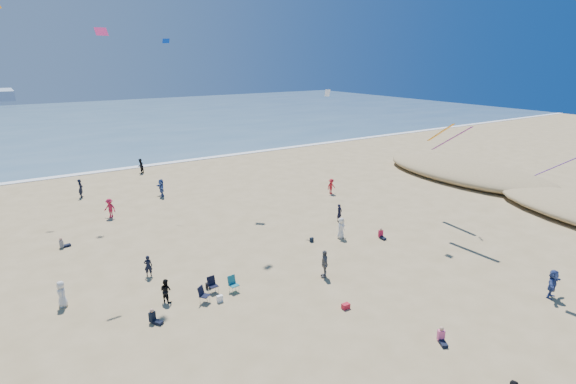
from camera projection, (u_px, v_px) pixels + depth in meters
ground at (345, 361)px, 21.27m from camera, size 220.00×220.00×0.00m
ocean at (61, 123)px, 97.35m from camera, size 220.00×100.00×0.06m
surf_line at (116, 169)px, 57.30m from camera, size 220.00×1.20×0.08m
standing_flyers at (239, 220)px, 37.04m from camera, size 27.70×48.70×1.91m
seated_group at (285, 294)px, 26.41m from camera, size 22.37×30.61×0.84m
chair_cluster at (217, 288)px, 26.97m from camera, size 2.76×1.55×1.00m
white_tote at (220, 299)px, 26.36m from camera, size 0.35×0.20×0.40m
black_backpack at (208, 286)px, 27.88m from camera, size 0.30×0.22×0.38m
cooler at (346, 306)px, 25.66m from camera, size 0.45×0.30×0.30m
navy_bag at (312, 240)px, 34.93m from camera, size 0.28×0.18×0.34m
kites_aloft at (356, 56)px, 33.54m from camera, size 37.00×41.65×28.64m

